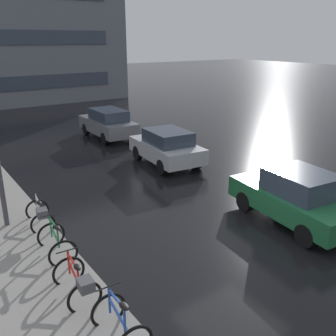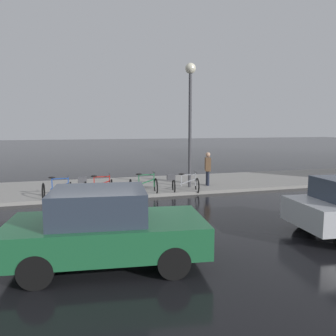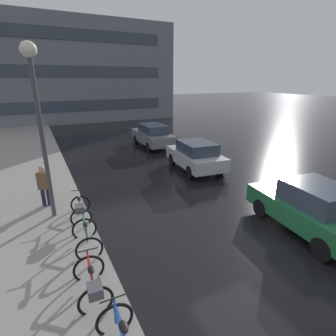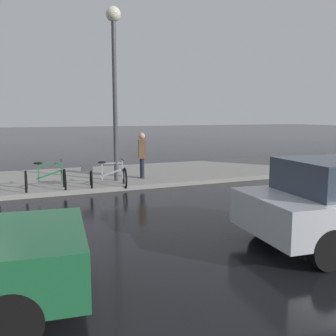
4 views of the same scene
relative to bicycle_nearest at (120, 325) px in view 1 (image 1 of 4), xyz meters
name	(u,v)px [view 1 (image 1 of 4)]	position (x,y,z in m)	size (l,w,h in m)	color
ground_plane	(234,247)	(4.05, 1.20, -0.40)	(140.00, 140.00, 0.00)	black
bicycle_nearest	(120,325)	(0.00, 0.00, 0.00)	(0.75, 1.08, 0.96)	black
bicycle_second	(78,283)	(-0.19, 1.46, 0.08)	(0.80, 1.39, 0.96)	black
bicycle_third	(57,243)	(0.05, 3.42, 0.00)	(0.80, 1.16, 1.00)	black
bicycle_farthest	(40,215)	(0.16, 5.07, 0.07)	(0.84, 1.40, 0.95)	black
car_green	(297,197)	(6.57, 1.23, 0.39)	(2.37, 4.21, 1.61)	#1E6038
car_silver	(167,147)	(6.58, 7.94, 0.38)	(2.23, 3.92, 1.53)	#B2B5BA
car_grey	(108,123)	(6.59, 13.63, 0.41)	(1.89, 4.19, 1.59)	slate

